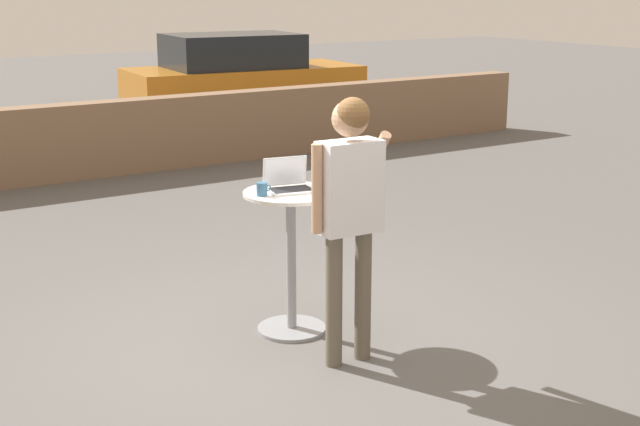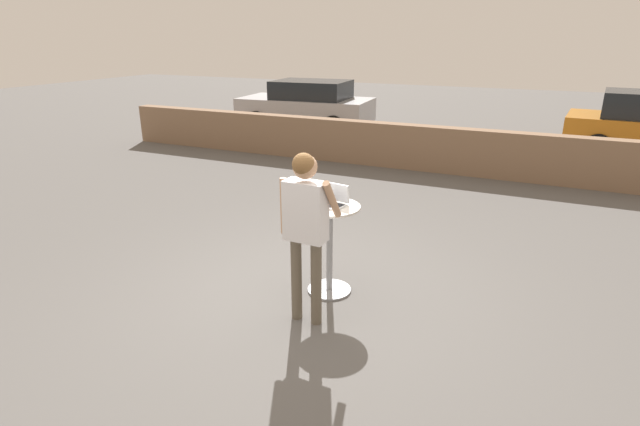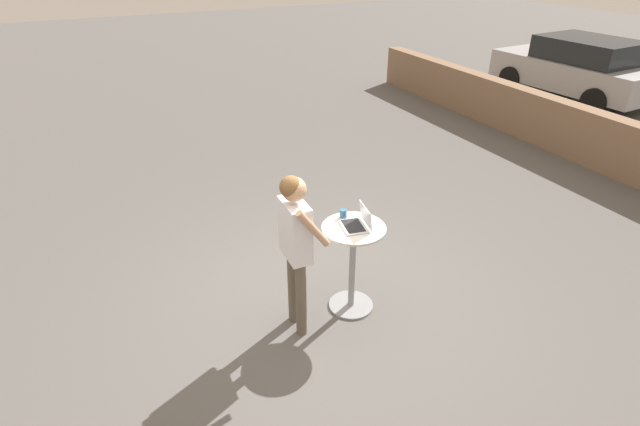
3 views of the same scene
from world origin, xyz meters
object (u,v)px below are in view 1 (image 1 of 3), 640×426
object	(u,v)px
cafe_table	(291,247)
laptop	(289,184)
parked_car_further_down	(241,76)
standing_person	(349,196)
coffee_mug	(262,189)

from	to	relation	value
cafe_table	laptop	xyz separation A→B (m)	(0.01, 0.04, 0.45)
laptop	parked_car_further_down	world-z (taller)	parked_car_further_down
cafe_table	laptop	bearing A→B (deg)	76.97
standing_person	parked_car_further_down	world-z (taller)	standing_person
cafe_table	coffee_mug	world-z (taller)	coffee_mug
standing_person	parked_car_further_down	size ratio (longest dim) A/B	0.41
cafe_table	standing_person	xyz separation A→B (m)	(0.03, -0.67, 0.51)
cafe_table	parked_car_further_down	distance (m)	10.23
coffee_mug	cafe_table	bearing A→B (deg)	0.31
coffee_mug	parked_car_further_down	bearing A→B (deg)	63.03
laptop	parked_car_further_down	distance (m)	10.20
cafe_table	standing_person	distance (m)	0.84
coffee_mug	parked_car_further_down	distance (m)	10.34
laptop	standing_person	distance (m)	0.71
coffee_mug	standing_person	size ratio (longest dim) A/B	0.06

